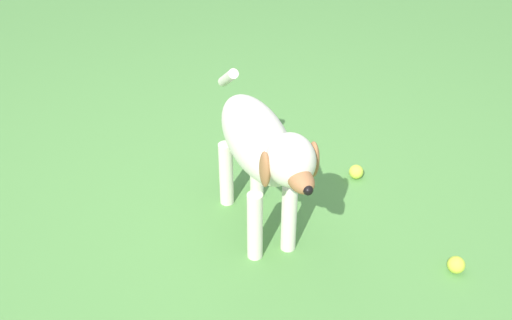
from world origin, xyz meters
The scene contains 4 objects.
ground centered at (0.00, 0.00, 0.00)m, with size 14.00×14.00×0.00m, color #548C42.
dog centered at (0.12, -0.06, 0.41)m, with size 0.37×0.89×0.62m.
tennis_ball_0 centered at (0.58, 0.28, 0.03)m, with size 0.07×0.07×0.07m, color #C3D73E.
tennis_ball_1 centered at (0.82, -0.35, 0.03)m, with size 0.07×0.07×0.07m, color #C4D339.
Camera 1 is at (-0.05, -1.89, 1.60)m, focal length 41.67 mm.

